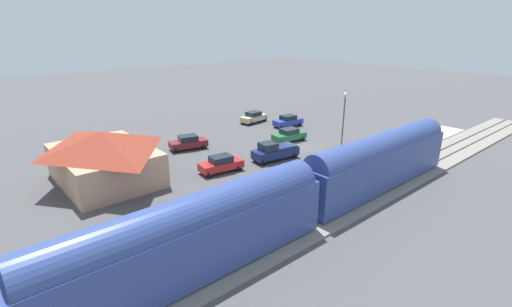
{
  "coord_description": "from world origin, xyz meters",
  "views": [
    {
      "loc": [
        -30.26,
        32.33,
        14.18
      ],
      "look_at": [
        -1.49,
        7.61,
        1.0
      ],
      "focal_mm": 25.61,
      "sensor_mm": 36.0,
      "label": 1
    }
  ],
  "objects_px": {
    "light_pole_near_platform": "(344,118)",
    "sedan_green": "(289,135)",
    "sedan_maroon": "(188,142)",
    "pickup_navy": "(275,151)",
    "sedan_red": "(221,164)",
    "station_building": "(104,156)",
    "sedan_tan": "(254,117)",
    "pedestrian_on_platform": "(321,175)",
    "sedan_blue": "(288,121)"
  },
  "relations": [
    {
      "from": "sedan_red",
      "to": "sedan_green",
      "type": "bearing_deg",
      "value": -77.38
    },
    {
      "from": "pedestrian_on_platform",
      "to": "sedan_maroon",
      "type": "bearing_deg",
      "value": 10.58
    },
    {
      "from": "pickup_navy",
      "to": "sedan_green",
      "type": "bearing_deg",
      "value": -58.27
    },
    {
      "from": "sedan_red",
      "to": "sedan_green",
      "type": "xyz_separation_m",
      "value": [
        2.89,
        -12.91,
        0.0
      ]
    },
    {
      "from": "pedestrian_on_platform",
      "to": "pickup_navy",
      "type": "relative_size",
      "value": 0.3
    },
    {
      "from": "sedan_tan",
      "to": "sedan_green",
      "type": "distance_m",
      "value": 11.02
    },
    {
      "from": "sedan_tan",
      "to": "light_pole_near_platform",
      "type": "relative_size",
      "value": 0.62
    },
    {
      "from": "pedestrian_on_platform",
      "to": "sedan_tan",
      "type": "distance_m",
      "value": 25.46
    },
    {
      "from": "station_building",
      "to": "sedan_maroon",
      "type": "distance_m",
      "value": 11.68
    },
    {
      "from": "sedan_red",
      "to": "sedan_maroon",
      "type": "height_order",
      "value": "same"
    },
    {
      "from": "station_building",
      "to": "sedan_maroon",
      "type": "xyz_separation_m",
      "value": [
        3.32,
        -11.07,
        -1.7
      ]
    },
    {
      "from": "sedan_tan",
      "to": "sedan_blue",
      "type": "height_order",
      "value": "same"
    },
    {
      "from": "station_building",
      "to": "pickup_navy",
      "type": "height_order",
      "value": "station_building"
    },
    {
      "from": "pickup_navy",
      "to": "light_pole_near_platform",
      "type": "bearing_deg",
      "value": -131.72
    },
    {
      "from": "sedan_blue",
      "to": "station_building",
      "type": "bearing_deg",
      "value": 96.05
    },
    {
      "from": "pedestrian_on_platform",
      "to": "sedan_red",
      "type": "height_order",
      "value": "pedestrian_on_platform"
    },
    {
      "from": "sedan_tan",
      "to": "sedan_maroon",
      "type": "bearing_deg",
      "value": 108.47
    },
    {
      "from": "station_building",
      "to": "pickup_navy",
      "type": "xyz_separation_m",
      "value": [
        -6.28,
        -16.48,
        -1.55
      ]
    },
    {
      "from": "sedan_blue",
      "to": "sedan_green",
      "type": "height_order",
      "value": "same"
    },
    {
      "from": "light_pole_near_platform",
      "to": "pedestrian_on_platform",
      "type": "bearing_deg",
      "value": 114.5
    },
    {
      "from": "sedan_green",
      "to": "pickup_navy",
      "type": "xyz_separation_m",
      "value": [
        -3.85,
        6.23,
        0.15
      ]
    },
    {
      "from": "sedan_blue",
      "to": "sedan_maroon",
      "type": "height_order",
      "value": "same"
    },
    {
      "from": "pedestrian_on_platform",
      "to": "sedan_blue",
      "type": "xyz_separation_m",
      "value": [
        17.62,
        -13.56,
        -0.4
      ]
    },
    {
      "from": "pedestrian_on_platform",
      "to": "sedan_tan",
      "type": "relative_size",
      "value": 0.36
    },
    {
      "from": "sedan_red",
      "to": "light_pole_near_platform",
      "type": "bearing_deg",
      "value": -115.75
    },
    {
      "from": "station_building",
      "to": "sedan_maroon",
      "type": "bearing_deg",
      "value": -73.3
    },
    {
      "from": "sedan_green",
      "to": "sedan_blue",
      "type": "bearing_deg",
      "value": -44.37
    },
    {
      "from": "station_building",
      "to": "sedan_tan",
      "type": "bearing_deg",
      "value": -72.28
    },
    {
      "from": "sedan_red",
      "to": "sedan_green",
      "type": "distance_m",
      "value": 13.23
    },
    {
      "from": "light_pole_near_platform",
      "to": "sedan_green",
      "type": "bearing_deg",
      "value": -4.61
    },
    {
      "from": "pedestrian_on_platform",
      "to": "light_pole_near_platform",
      "type": "xyz_separation_m",
      "value": [
        3.46,
        -7.58,
        3.53
      ]
    },
    {
      "from": "sedan_red",
      "to": "sedan_maroon",
      "type": "xyz_separation_m",
      "value": [
        8.64,
        -1.27,
        0.0
      ]
    },
    {
      "from": "pedestrian_on_platform",
      "to": "sedan_red",
      "type": "bearing_deg",
      "value": 26.32
    },
    {
      "from": "sedan_red",
      "to": "sedan_maroon",
      "type": "bearing_deg",
      "value": -8.34
    },
    {
      "from": "sedan_green",
      "to": "sedan_red",
      "type": "bearing_deg",
      "value": 102.62
    },
    {
      "from": "sedan_maroon",
      "to": "pickup_navy",
      "type": "bearing_deg",
      "value": -150.56
    },
    {
      "from": "sedan_tan",
      "to": "sedan_blue",
      "type": "relative_size",
      "value": 1.0
    },
    {
      "from": "sedan_green",
      "to": "sedan_maroon",
      "type": "xyz_separation_m",
      "value": [
        5.74,
        11.65,
        0.0
      ]
    },
    {
      "from": "sedan_tan",
      "to": "sedan_blue",
      "type": "distance_m",
      "value": 5.72
    },
    {
      "from": "sedan_tan",
      "to": "light_pole_near_platform",
      "type": "height_order",
      "value": "light_pole_near_platform"
    },
    {
      "from": "station_building",
      "to": "sedan_green",
      "type": "relative_size",
      "value": 2.47
    },
    {
      "from": "sedan_maroon",
      "to": "pedestrian_on_platform",
      "type": "bearing_deg",
      "value": -169.42
    },
    {
      "from": "sedan_red",
      "to": "light_pole_near_platform",
      "type": "distance_m",
      "value": 14.11
    },
    {
      "from": "pedestrian_on_platform",
      "to": "sedan_green",
      "type": "relative_size",
      "value": 0.36
    },
    {
      "from": "station_building",
      "to": "sedan_red",
      "type": "xyz_separation_m",
      "value": [
        -5.31,
        -9.8,
        -1.7
      ]
    },
    {
      "from": "sedan_blue",
      "to": "pedestrian_on_platform",
      "type": "bearing_deg",
      "value": 142.42
    },
    {
      "from": "sedan_tan",
      "to": "sedan_maroon",
      "type": "relative_size",
      "value": 0.98
    },
    {
      "from": "sedan_tan",
      "to": "sedan_green",
      "type": "relative_size",
      "value": 1.0
    },
    {
      "from": "sedan_green",
      "to": "light_pole_near_platform",
      "type": "distance_m",
      "value": 9.64
    },
    {
      "from": "sedan_red",
      "to": "light_pole_near_platform",
      "type": "xyz_separation_m",
      "value": [
        -5.89,
        -12.2,
        3.93
      ]
    }
  ]
}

